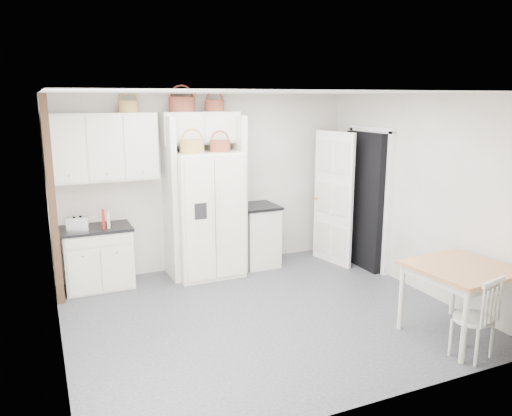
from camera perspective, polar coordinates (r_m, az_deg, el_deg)
name	(u,v)px	position (r m, az deg, el deg)	size (l,w,h in m)	color
floor	(263,314)	(6.13, 0.78, -12.03)	(4.50, 4.50, 0.00)	#2E2F37
ceiling	(264,92)	(5.57, 0.86, 13.07)	(4.50, 4.50, 0.00)	white
wall_back	(208,182)	(7.54, -5.53, 2.96)	(4.50, 4.50, 0.00)	#ADA293
wall_left	(52,229)	(5.22, -22.28, -2.26)	(4.00, 4.00, 0.00)	#ADA293
wall_right	(417,194)	(6.94, 17.97, 1.56)	(4.00, 4.00, 0.00)	#ADA293
refrigerator	(207,214)	(7.22, -5.65, -0.68)	(0.93, 0.75, 1.81)	silver
base_cab_left	(98,259)	(7.13, -17.59, -5.56)	(0.88, 0.55, 0.81)	silver
base_cab_right	(258,236)	(7.70, 0.21, -3.24)	(0.52, 0.62, 0.91)	silver
dining_table	(459,301)	(5.88, 22.17, -9.86)	(0.96, 0.96, 0.80)	#A8703B
windsor_chair	(473,318)	(5.49, 23.57, -11.49)	(0.40, 0.37, 0.82)	silver
counter_left	(96,229)	(7.01, -17.82, -2.25)	(0.91, 0.59, 0.04)	black
counter_right	(258,206)	(7.58, 0.22, 0.22)	(0.56, 0.66, 0.04)	black
toaster	(78,224)	(6.87, -19.71, -1.73)	(0.27, 0.16, 0.19)	silver
cookbook_red	(103,219)	(6.91, -17.05, -1.22)	(0.04, 0.16, 0.24)	#97160B
cookbook_cream	(109,219)	(6.92, -16.49, -1.27)	(0.03, 0.15, 0.22)	beige
basket_upper_c	(128,107)	(7.00, -14.38, 11.17)	(0.27, 0.27, 0.15)	brown
basket_bridge_a	(182,104)	(7.16, -8.48, 11.64)	(0.36, 0.36, 0.20)	maroon
basket_bridge_b	(214,106)	(7.30, -4.77, 11.58)	(0.28, 0.28, 0.16)	maroon
basket_fridge_a	(192,146)	(6.90, -7.32, 7.02)	(0.33, 0.33, 0.18)	brown
basket_fridge_b	(220,146)	(7.03, -4.13, 7.10)	(0.29, 0.29, 0.16)	maroon
upper_cabinet	(103,147)	(6.97, -17.03, 6.67)	(1.40, 0.34, 0.90)	silver
bridge_cabinet	(200,128)	(7.24, -6.38, 9.12)	(1.12, 0.34, 0.45)	silver
fridge_panel_left	(170,199)	(7.11, -9.79, 1.01)	(0.08, 0.60, 2.30)	silver
fridge_panel_right	(237,194)	(7.41, -2.13, 1.66)	(0.08, 0.60, 2.30)	silver
trim_post	(52,202)	(6.54, -22.26, 0.59)	(0.09, 0.09, 2.60)	#352311
doorway_void	(366,201)	(7.70, 12.41, 0.83)	(0.18, 0.85, 2.05)	black
door_slab	(333,198)	(7.77, 8.81, 1.08)	(0.80, 0.04, 2.05)	white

